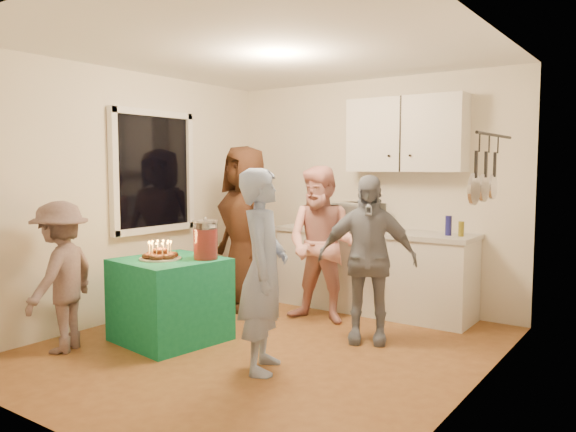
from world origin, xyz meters
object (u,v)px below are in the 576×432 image
Objects in this scene: party_table at (170,300)px; punch_jar at (206,241)px; counter at (373,273)px; child_near_left at (61,277)px; microwave at (358,216)px; woman_back_center at (322,245)px; woman_back_right at (367,259)px; woman_back_left at (245,228)px; man_birthday at (263,270)px.

punch_jar is (0.28, 0.18, 0.55)m from party_table.
child_near_left reaches higher than counter.
child_near_left reaches higher than microwave.
woman_back_center is (-0.04, -0.70, -0.25)m from microwave.
woman_back_center is at bearing 122.63° from child_near_left.
woman_back_right is at bearing 106.82° from child_near_left.
woman_back_right is (0.64, -1.01, -0.29)m from microwave.
microwave is 0.28× the size of woman_back_left.
punch_jar is at bearing -112.67° from counter.
woman_back_right is at bearing 11.84° from woman_back_left.
child_near_left is (-1.72, -0.64, -0.14)m from man_birthday.
woman_back_center is at bearing -80.86° from microwave.
woman_back_left is at bearing 98.61° from party_table.
man_birthday is (0.31, -2.14, -0.26)m from microwave.
woman_back_center is (-0.35, 1.44, 0.01)m from man_birthday.
man_birthday reaches higher than woman_back_right.
woman_back_center reaches higher than man_birthday.
microwave is 0.74m from woman_back_center.
microwave reaches higher than punch_jar.
counter is 1.68× the size of child_near_left.
woman_back_right reaches higher than party_table.
woman_back_left is 1.14× the size of woman_back_center.
woman_back_center is at bearing -13.97° from man_birthday.
counter is at bearing 62.49° from party_table.
woman_back_left reaches higher than woman_back_right.
woman_back_left reaches higher than man_birthday.
microwave is 1.27m from woman_back_left.
woman_back_left is 1.74m from woman_back_right.
microwave is 1.23m from woman_back_right.
party_table is at bearing -117.51° from counter.
punch_jar is 1.28m from child_near_left.
woman_back_right is 1.17× the size of child_near_left.
child_near_left is at bearing -76.49° from woman_back_left.
woman_back_center is 0.74m from woman_back_right.
woman_back_center is at bearing 64.82° from punch_jar.
man_birthday reaches higher than counter.
woman_back_center is at bearing -108.33° from counter.
punch_jar is (-0.77, -1.85, 0.50)m from counter.
woman_back_left is at bearing 171.29° from woman_back_center.
woman_back_left is at bearing -135.09° from microwave.
child_near_left is at bearing -131.29° from woman_back_center.
child_near_left is (-0.83, -0.93, -0.28)m from punch_jar.
counter is 2.59× the size of party_table.
man_birthday is 1.22× the size of child_near_left.
party_table is at bearing 56.90° from man_birthday.
punch_jar is 0.19× the size of woman_back_left.
woman_back_right is at bearing 34.10° from party_table.
counter is at bearing -24.43° from man_birthday.
woman_back_center is (-0.23, -0.70, 0.38)m from counter.
party_table is at bearing -147.67° from punch_jar.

